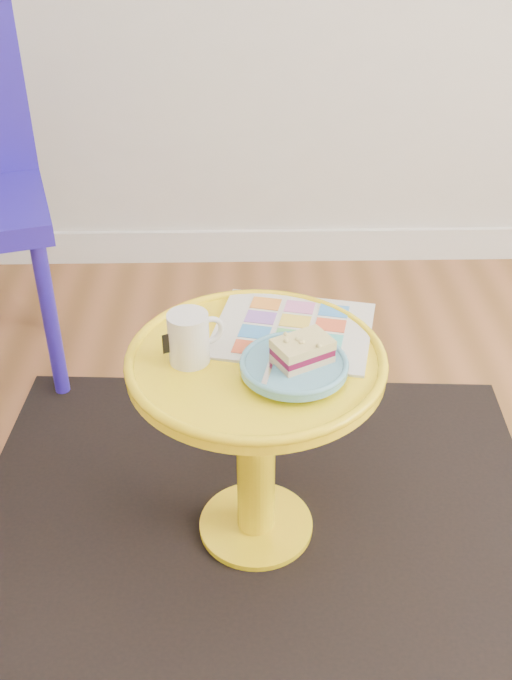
{
  "coord_description": "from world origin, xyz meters",
  "views": [
    {
      "loc": [
        -0.15,
        -0.49,
        1.3
      ],
      "look_at": [
        -0.13,
        0.69,
        0.51
      ],
      "focal_mm": 40.0,
      "sensor_mm": 36.0,
      "label": 1
    }
  ],
  "objects_px": {
    "newspaper": "(293,330)",
    "mug": "(190,336)",
    "plate": "(294,366)",
    "side_table": "(256,412)"
  },
  "relations": [
    {
      "from": "mug",
      "to": "plate",
      "type": "xyz_separation_m",
      "value": [
        0.19,
        -0.05,
        -0.03
      ]
    },
    {
      "from": "mug",
      "to": "plate",
      "type": "distance_m",
      "value": 0.2
    },
    {
      "from": "newspaper",
      "to": "plate",
      "type": "distance_m",
      "value": 0.15
    },
    {
      "from": "plate",
      "to": "side_table",
      "type": "bearing_deg",
      "value": 140.34
    },
    {
      "from": "plate",
      "to": "newspaper",
      "type": "bearing_deg",
      "value": 86.97
    },
    {
      "from": "side_table",
      "to": "plate",
      "type": "bearing_deg",
      "value": -39.66
    },
    {
      "from": "side_table",
      "to": "mug",
      "type": "bearing_deg",
      "value": -177.48
    },
    {
      "from": "side_table",
      "to": "newspaper",
      "type": "bearing_deg",
      "value": 50.04
    },
    {
      "from": "newspaper",
      "to": "mug",
      "type": "relative_size",
      "value": 2.9
    },
    {
      "from": "side_table",
      "to": "plate",
      "type": "xyz_separation_m",
      "value": [
        0.07,
        -0.06,
        0.15
      ]
    }
  ]
}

